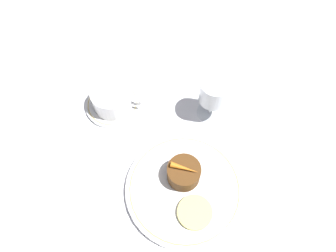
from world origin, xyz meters
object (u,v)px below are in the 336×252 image
(dessert_cake, at_px, (183,174))
(coffee_cup, at_px, (112,98))
(wine_glass, at_px, (214,94))
(dinner_plate, at_px, (184,189))
(fork, at_px, (113,168))

(dessert_cake, bearing_deg, coffee_cup, 142.03)
(wine_glass, xyz_separation_m, dessert_cake, (-0.04, -0.19, -0.05))
(coffee_cup, xyz_separation_m, wine_glass, (0.24, 0.03, 0.05))
(dinner_plate, relative_size, dessert_cake, 3.54)
(fork, height_order, dessert_cake, dessert_cake)
(coffee_cup, height_order, dessert_cake, coffee_cup)
(dinner_plate, xyz_separation_m, wine_glass, (0.03, 0.21, 0.08))
(wine_glass, bearing_deg, fork, -136.24)
(dinner_plate, height_order, dessert_cake, dessert_cake)
(wine_glass, relative_size, dessert_cake, 1.69)
(coffee_cup, xyz_separation_m, fork, (0.04, -0.16, -0.04))
(wine_glass, distance_m, dessert_cake, 0.20)
(dinner_plate, relative_size, coffee_cup, 2.08)
(dinner_plate, height_order, fork, dinner_plate)
(dinner_plate, distance_m, wine_glass, 0.23)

